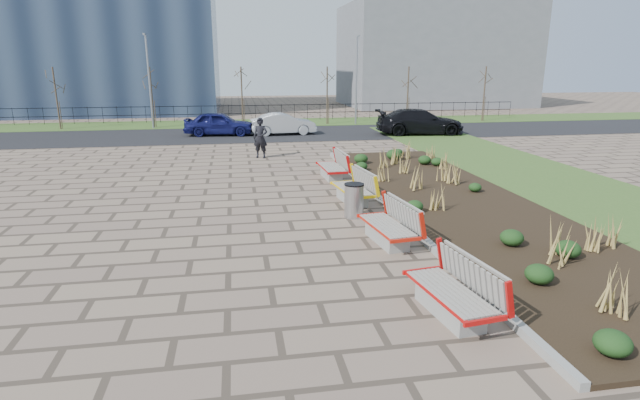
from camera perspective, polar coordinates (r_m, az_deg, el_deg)
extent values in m
plane|color=#776351|center=(10.06, -5.65, -9.84)|extent=(120.00, 120.00, 0.00)
cube|color=black|center=(16.21, 15.56, -0.30)|extent=(4.50, 18.00, 0.10)
cube|color=gray|center=(15.37, 7.67, -0.61)|extent=(0.16, 18.00, 0.15)
cube|color=#33511E|center=(18.71, 28.86, 0.30)|extent=(5.00, 38.00, 0.04)
cube|color=#33511E|center=(37.34, -8.82, 8.66)|extent=(80.00, 5.00, 0.04)
cube|color=black|center=(31.39, -8.60, 7.41)|extent=(80.00, 7.00, 0.02)
cylinder|color=#B2B2B7|center=(14.25, 3.90, -0.09)|extent=(0.55, 0.55, 0.96)
imported|color=black|center=(23.39, -6.82, 7.05)|extent=(0.79, 0.65, 1.86)
imported|color=#12144F|center=(31.22, -11.46, 8.56)|extent=(4.30, 2.05, 1.42)
imported|color=#A6A9AE|center=(31.01, -4.22, 8.67)|extent=(4.04, 1.67, 1.30)
imported|color=black|center=(31.60, 11.35, 8.77)|extent=(5.52, 2.67, 1.55)
cube|color=slate|center=(55.08, 12.77, 15.78)|extent=(18.00, 12.00, 10.00)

